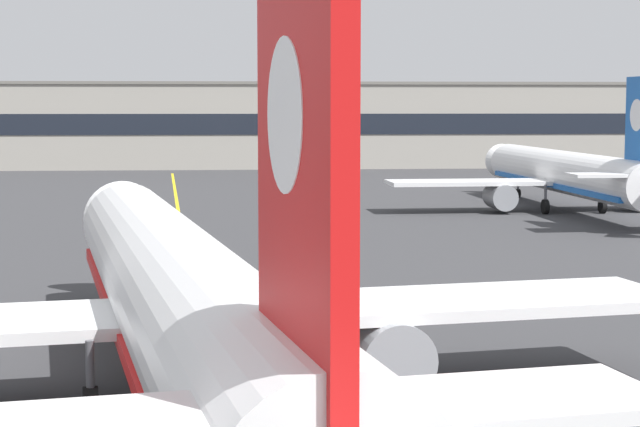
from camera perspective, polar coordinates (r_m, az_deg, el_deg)
taxiway_centreline at (r=53.09m, az=-6.67°, el=-4.03°), size 10.74×179.71×0.01m
airliner_foreground at (r=32.50m, az=-7.39°, el=-4.23°), size 32.35×41.36×11.65m
airliner_background at (r=93.44m, az=12.64°, el=2.00°), size 29.80×38.45×10.80m
safety_cone_by_nose_gear at (r=49.48m, az=-5.47°, el=-4.44°), size 0.44×0.44×0.55m
terminal_building at (r=155.31m, az=-2.14°, el=4.60°), size 138.56×12.40×11.86m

